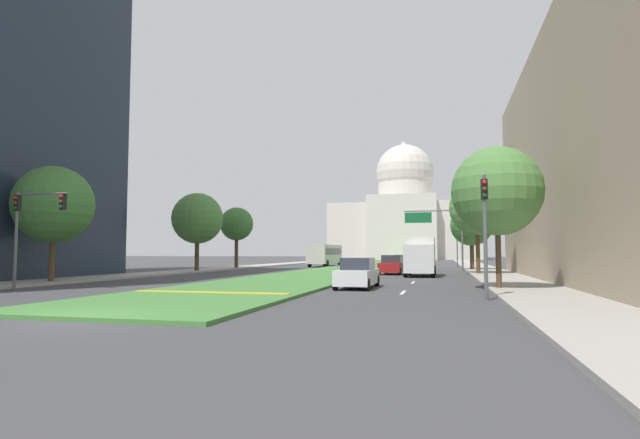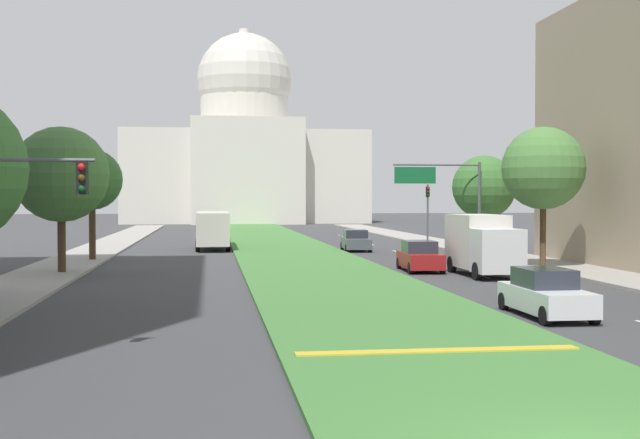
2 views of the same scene
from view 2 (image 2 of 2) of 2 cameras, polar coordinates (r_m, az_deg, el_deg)
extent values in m
plane|color=#3D3D3F|center=(76.13, -3.25, -1.58)|extent=(281.96, 281.96, 0.00)
cube|color=#427A38|center=(69.75, -2.85, -1.80)|extent=(8.25, 115.35, 0.14)
cube|color=gold|center=(21.56, 8.24, -9.01)|extent=(7.43, 0.50, 0.04)
cube|color=silver|center=(35.83, 15.64, -5.10)|extent=(0.16, 2.40, 0.01)
cube|color=silver|center=(43.62, 11.27, -3.90)|extent=(0.16, 2.40, 0.01)
cube|color=silver|center=(57.99, 6.45, -2.54)|extent=(0.16, 2.40, 0.01)
cube|color=silver|center=(62.95, 5.32, -2.22)|extent=(0.16, 2.40, 0.01)
cube|color=silver|center=(72.57, 3.57, -1.73)|extent=(0.16, 2.40, 0.01)
cube|color=silver|center=(88.30, 1.55, -1.15)|extent=(0.16, 2.40, 0.01)
cube|color=silver|center=(89.61, 1.42, -1.11)|extent=(0.16, 2.40, 0.01)
cube|color=#9E9991|center=(63.70, -15.41, -2.16)|extent=(4.00, 115.35, 0.15)
cube|color=#9E9991|center=(66.28, 10.17, -1.99)|extent=(4.00, 115.35, 0.15)
cube|color=beige|center=(140.05, -5.26, 2.91)|extent=(39.77, 21.74, 15.06)
cube|color=beige|center=(127.22, -5.02, 3.39)|extent=(17.50, 4.00, 16.57)
cylinder|color=beige|center=(140.71, -5.27, 7.23)|extent=(14.76, 14.76, 6.17)
sphere|color=beige|center=(141.42, -5.28, 9.60)|extent=(15.95, 15.95, 15.95)
cylinder|color=beige|center=(142.61, -5.29, 12.46)|extent=(1.80, 1.80, 3.00)
cylinder|color=#515456|center=(22.02, -19.51, 3.92)|extent=(3.20, 0.10, 0.10)
cube|color=black|center=(21.78, -16.20, 2.79)|extent=(0.28, 0.24, 0.84)
sphere|color=red|center=(21.65, -16.26, 3.54)|extent=(0.18, 0.18, 0.18)
sphere|color=#4C380F|center=(21.64, -16.26, 2.80)|extent=(0.18, 0.18, 0.18)
sphere|color=#0F4219|center=(21.63, -16.25, 2.06)|extent=(0.18, 0.18, 0.18)
cylinder|color=#515456|center=(67.98, 7.49, 0.24)|extent=(0.16, 0.16, 5.20)
cube|color=black|center=(67.97, 7.50, 1.92)|extent=(0.28, 0.24, 0.84)
sphere|color=red|center=(67.83, 7.53, 2.16)|extent=(0.18, 0.18, 0.18)
sphere|color=#4C380F|center=(67.83, 7.53, 1.92)|extent=(0.18, 0.18, 0.18)
sphere|color=#0F4219|center=(67.83, 7.53, 1.69)|extent=(0.18, 0.18, 0.18)
cylinder|color=#515456|center=(56.11, 11.01, 0.62)|extent=(0.20, 0.20, 6.50)
cylinder|color=#515456|center=(55.27, 8.11, 3.78)|extent=(5.93, 0.12, 0.12)
cube|color=#146033|center=(54.82, 6.63, 3.07)|extent=(2.80, 0.08, 1.10)
cylinder|color=#4C3823|center=(45.81, -17.52, -1.21)|extent=(0.43, 0.43, 3.95)
sphere|color=#4C7F3D|center=(45.78, -17.56, 3.01)|extent=(5.10, 5.10, 5.10)
cylinder|color=#4C3823|center=(48.74, 15.24, -0.71)|extent=(0.35, 0.35, 4.50)
sphere|color=#4C7F3D|center=(48.73, 15.27, 3.47)|extent=(4.75, 4.75, 4.75)
cylinder|color=#4C3823|center=(54.64, -15.55, -0.64)|extent=(0.42, 0.42, 4.20)
sphere|color=#3D7033|center=(54.61, -15.57, 2.69)|extent=(3.90, 3.90, 3.90)
cylinder|color=#4C3823|center=(58.49, 11.32, -0.75)|extent=(0.44, 0.44, 3.63)
sphere|color=#3D7033|center=(58.45, 11.33, 2.22)|extent=(4.44, 4.44, 4.44)
cube|color=silver|center=(29.32, 15.45, -5.35)|extent=(1.83, 4.67, 0.79)
cube|color=#282D38|center=(29.41, 15.32, -3.92)|extent=(1.60, 2.25, 0.65)
cylinder|color=black|center=(27.99, 18.52, -6.31)|extent=(0.22, 0.64, 0.64)
cylinder|color=black|center=(27.31, 15.38, -6.48)|extent=(0.22, 0.64, 0.64)
cylinder|color=black|center=(31.39, 15.50, -5.44)|extent=(0.22, 0.64, 0.64)
cylinder|color=black|center=(30.79, 12.65, -5.56)|extent=(0.22, 0.64, 0.64)
cube|color=maroon|center=(46.04, 6.97, -2.82)|extent=(2.15, 4.49, 0.82)
cube|color=#282D38|center=(46.16, 6.93, -1.88)|extent=(1.79, 2.20, 0.67)
cylinder|color=black|center=(44.55, 8.52, -3.36)|extent=(0.25, 0.65, 0.64)
cylinder|color=black|center=(44.19, 6.31, -3.40)|extent=(0.25, 0.65, 0.64)
cylinder|color=black|center=(47.94, 7.58, -3.02)|extent=(0.25, 0.65, 0.64)
cylinder|color=black|center=(47.61, 5.51, -3.04)|extent=(0.25, 0.65, 0.64)
cube|color=#4C5156|center=(63.13, 2.50, -1.65)|extent=(2.14, 4.37, 0.78)
cube|color=#282D38|center=(63.27, 2.49, -1.00)|extent=(1.79, 2.14, 0.64)
cylinder|color=black|center=(61.60, 3.51, -2.01)|extent=(0.25, 0.65, 0.64)
cylinder|color=black|center=(61.38, 1.88, -2.02)|extent=(0.25, 0.65, 0.64)
cylinder|color=black|center=(64.93, 3.09, -1.82)|extent=(0.25, 0.65, 0.64)
cylinder|color=black|center=(64.72, 1.55, -1.83)|extent=(0.25, 0.65, 0.64)
cube|color=silver|center=(41.75, 12.25, -2.15)|extent=(2.30, 2.00, 2.20)
cube|color=beige|center=(44.75, 10.86, -1.45)|extent=(2.30, 4.40, 2.80)
cylinder|color=black|center=(42.19, 13.59, -3.48)|extent=(0.30, 0.90, 0.90)
cylinder|color=black|center=(41.48, 10.88, -3.55)|extent=(0.30, 0.90, 0.90)
cylinder|color=black|center=(46.21, 11.66, -3.04)|extent=(0.30, 0.90, 0.90)
cylinder|color=black|center=(45.56, 9.16, -3.09)|extent=(0.30, 0.90, 0.90)
cube|color=beige|center=(66.68, -7.47, -0.56)|extent=(2.50, 11.00, 2.50)
cube|color=#232833|center=(66.67, -7.47, -0.26)|extent=(2.52, 10.12, 0.90)
cylinder|color=black|center=(71.03, -8.40, -1.41)|extent=(0.32, 1.00, 1.00)
cylinder|color=black|center=(71.04, -6.55, -1.40)|extent=(0.32, 1.00, 1.00)
cylinder|color=black|center=(62.84, -8.50, -1.79)|extent=(0.32, 1.00, 1.00)
cylinder|color=black|center=(62.85, -6.40, -1.78)|extent=(0.32, 1.00, 1.00)
camera|label=1|loc=(16.19, 83.87, -7.32)|focal=28.07mm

